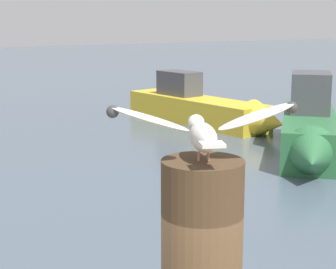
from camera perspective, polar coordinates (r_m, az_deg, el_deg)
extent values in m
cylinder|color=tan|center=(2.07, 4.00, -2.13)|extent=(0.01, 0.01, 0.04)
cylinder|color=tan|center=(2.06, 3.02, -2.17)|extent=(0.01, 0.01, 0.04)
ellipsoid|color=white|center=(2.06, 3.48, -0.26)|extent=(0.17, 0.25, 0.10)
sphere|color=white|center=(2.18, 2.78, 1.16)|extent=(0.06, 0.06, 0.06)
cone|color=gold|center=(2.23, 2.50, 1.31)|extent=(0.04, 0.05, 0.02)
cube|color=white|center=(1.92, 4.37, -0.99)|extent=(0.10, 0.09, 0.01)
ellipsoid|color=white|center=(2.08, 8.67, 1.78)|extent=(0.31, 0.21, 0.11)
sphere|color=#3B3B3B|center=(2.12, 12.06, 2.61)|extent=(0.04, 0.04, 0.04)
ellipsoid|color=white|center=(2.00, -1.75, 1.53)|extent=(0.31, 0.21, 0.11)
sphere|color=#3B3B3B|center=(1.99, -5.47, 2.25)|extent=(0.04, 0.04, 0.04)
cube|color=yellow|center=(17.74, 2.73, 2.41)|extent=(2.02, 5.29, 0.77)
cone|color=yellow|center=(15.74, 9.75, 1.22)|extent=(1.25, 1.25, 1.09)
cube|color=#47474C|center=(18.22, 1.12, 5.07)|extent=(0.97, 1.48, 0.74)
cube|color=#2D6B3D|center=(14.25, 13.69, 0.09)|extent=(4.10, 4.32, 0.90)
cone|color=#2D6B3D|center=(11.63, 13.90, -2.25)|extent=(1.54, 1.54, 1.09)
cube|color=#47474C|center=(14.53, 13.84, 4.05)|extent=(1.55, 1.57, 0.97)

